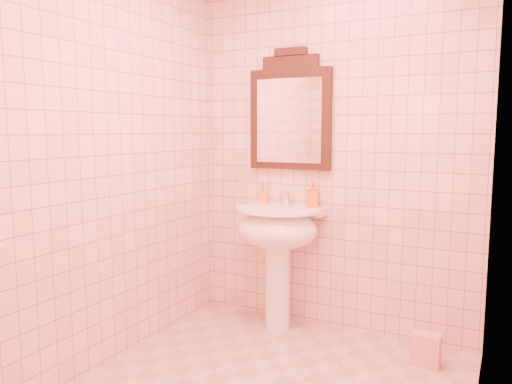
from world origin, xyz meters
The scene contains 7 objects.
back_wall centered at (0.00, 1.10, 1.25)m, with size 2.00×0.02×2.50m, color beige.
pedestal_sink centered at (-0.31, 0.87, 0.66)m, with size 0.58×0.58×0.86m.
faucet centered at (-0.31, 1.01, 0.92)m, with size 0.04×0.16×0.11m.
mirror centered at (-0.31, 1.07, 1.51)m, with size 0.61×0.06×0.84m.
toothbrush_cup centered at (-0.50, 1.03, 0.91)m, with size 0.07×0.07×0.17m.
soap_dispenser centered at (-0.12, 1.03, 0.95)m, with size 0.08×0.08×0.18m, color orange.
towel centered at (0.71, 0.79, 0.10)m, with size 0.16×0.11×0.19m, color #E28D85.
Camera 1 is at (1.10, -2.19, 1.39)m, focal length 35.00 mm.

